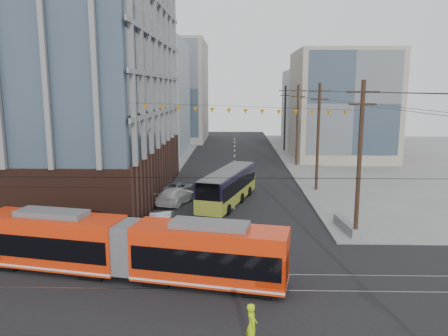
% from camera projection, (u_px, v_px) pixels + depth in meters
% --- Properties ---
extents(ground, '(160.00, 160.00, 0.00)m').
position_uv_depth(ground, '(233.00, 320.00, 19.92)').
color(ground, slate).
extents(bg_bldg_nw_near, '(18.00, 16.00, 18.00)m').
position_uv_depth(bg_bldg_nw_near, '(129.00, 98.00, 69.90)').
color(bg_bldg_nw_near, '#8C99A5').
rests_on(bg_bldg_nw_near, ground).
extents(bg_bldg_ne_near, '(14.00, 14.00, 16.00)m').
position_uv_depth(bg_bldg_ne_near, '(341.00, 105.00, 65.33)').
color(bg_bldg_ne_near, gray).
rests_on(bg_bldg_ne_near, ground).
extents(bg_bldg_nw_far, '(16.00, 18.00, 20.00)m').
position_uv_depth(bg_bldg_nw_far, '(167.00, 91.00, 89.33)').
color(bg_bldg_nw_far, gray).
rests_on(bg_bldg_nw_far, ground).
extents(bg_bldg_ne_far, '(16.00, 16.00, 14.00)m').
position_uv_depth(bg_bldg_ne_far, '(327.00, 107.00, 85.13)').
color(bg_bldg_ne_far, '#8C99A5').
rests_on(bg_bldg_ne_far, ground).
extents(utility_pole_far, '(0.30, 0.30, 11.00)m').
position_uv_depth(utility_pole_far, '(285.00, 119.00, 73.83)').
color(utility_pole_far, black).
rests_on(utility_pole_far, ground).
extents(streetcar, '(17.76, 6.05, 3.40)m').
position_uv_depth(streetcar, '(128.00, 248.00, 24.23)').
color(streetcar, red).
rests_on(streetcar, ground).
extents(city_bus, '(5.43, 11.34, 3.15)m').
position_uv_depth(city_bus, '(228.00, 186.00, 40.12)').
color(city_bus, black).
rests_on(city_bus, ground).
extents(parked_car_silver, '(1.82, 4.60, 1.49)m').
position_uv_depth(parked_car_silver, '(162.00, 220.00, 32.64)').
color(parked_car_silver, '#979DAB').
rests_on(parked_car_silver, ground).
extents(parked_car_white, '(3.71, 5.61, 1.51)m').
position_uv_depth(parked_car_white, '(176.00, 196.00, 40.10)').
color(parked_car_white, silver).
rests_on(parked_car_white, ground).
extents(parked_car_grey, '(3.38, 4.65, 1.17)m').
position_uv_depth(parked_car_grey, '(178.00, 188.00, 44.12)').
color(parked_car_grey, slate).
rests_on(parked_car_grey, ground).
extents(pedestrian, '(0.51, 0.72, 1.89)m').
position_uv_depth(pedestrian, '(252.00, 325.00, 17.68)').
color(pedestrian, '#B2DF0F').
rests_on(pedestrian, ground).
extents(jersey_barrier, '(1.32, 4.11, 0.81)m').
position_uv_depth(jersey_barrier, '(346.00, 226.00, 32.18)').
color(jersey_barrier, gray).
rests_on(jersey_barrier, ground).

